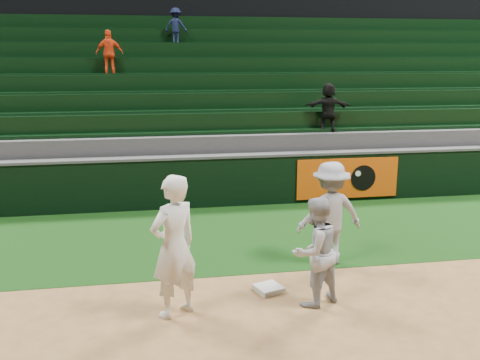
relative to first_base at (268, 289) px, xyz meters
The scene contains 8 objects.
ground 0.25m from the first_base, 67.70° to the right, with size 70.00×70.00×0.00m, color brown.
foul_grass 2.78m from the first_base, 88.10° to the left, with size 36.00×4.20×0.01m, color black.
first_base is the anchor object (origin of this frame).
first_baseman 1.83m from the first_base, 160.50° to the right, with size 0.74×0.48×2.02m, color white.
baserunner 1.08m from the first_base, 42.87° to the right, with size 0.79×0.61×1.62m, color #A5A8B0.
base_coach 1.84m from the first_base, 36.65° to the left, with size 1.16×0.67×1.80m, color #92939E.
field_wall 5.01m from the first_base, 88.64° to the left, with size 36.00×0.45×1.25m.
stadium_seating 8.90m from the first_base, 89.42° to the left, with size 36.00×5.95×5.02m.
Camera 1 is at (-1.84, -7.27, 3.56)m, focal length 40.00 mm.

